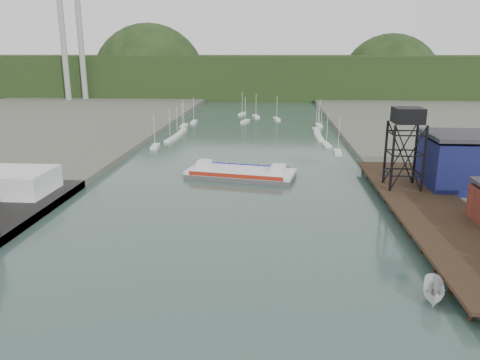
# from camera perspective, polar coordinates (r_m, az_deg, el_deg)

# --- Properties ---
(east_pier) EXTENTS (14.00, 70.00, 2.45)m
(east_pier) POSITION_cam_1_polar(r_m,az_deg,el_deg) (89.23, 22.33, -3.27)
(east_pier) COLOR black
(east_pier) RESTS_ON ground
(white_shed) EXTENTS (18.00, 12.00, 4.50)m
(white_shed) POSITION_cam_1_polar(r_m,az_deg,el_deg) (103.47, -26.74, -0.17)
(white_shed) COLOR silver
(white_shed) RESTS_ON west_quay
(lift_tower) EXTENTS (6.50, 6.50, 16.00)m
(lift_tower) POSITION_cam_1_polar(r_m,az_deg,el_deg) (97.80, 19.75, 6.85)
(lift_tower) COLOR black
(lift_tower) RESTS_ON east_pier
(blue_shed) EXTENTS (20.50, 14.50, 11.30)m
(blue_shed) POSITION_cam_1_polar(r_m,az_deg,el_deg) (106.05, 26.88, 1.96)
(blue_shed) COLOR #0D133B
(blue_shed) RESTS_ON east_land
(marina_sailboats) EXTENTS (57.71, 92.65, 0.90)m
(marina_sailboats) POSITION_cam_1_polar(r_m,az_deg,el_deg) (176.34, 1.27, 6.16)
(marina_sailboats) COLOR silver
(marina_sailboats) RESTS_ON ground
(smokestacks) EXTENTS (11.20, 8.20, 60.00)m
(smokestacks) POSITION_cam_1_polar(r_m,az_deg,el_deg) (291.48, -19.71, 14.81)
(smokestacks) COLOR gray
(smokestacks) RESTS_ON ground
(distant_hills) EXTENTS (500.00, 120.00, 80.00)m
(distant_hills) POSITION_cam_1_polar(r_m,az_deg,el_deg) (337.45, 2.04, 12.29)
(distant_hills) COLOR black
(distant_hills) RESTS_ON ground
(chain_ferry) EXTENTS (26.40, 14.53, 3.60)m
(chain_ferry) POSITION_cam_1_polar(r_m,az_deg,el_deg) (110.02, 0.08, 0.85)
(chain_ferry) COLOR #47474A
(chain_ferry) RESTS_ON ground
(motorboat) EXTENTS (4.11, 6.80, 2.46)m
(motorboat) POSITION_cam_1_polar(r_m,az_deg,el_deg) (61.30, 22.54, -12.49)
(motorboat) COLOR silver
(motorboat) RESTS_ON ground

